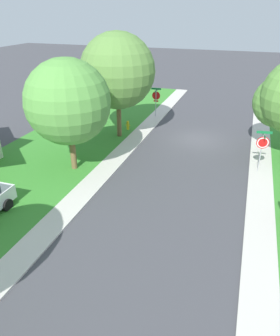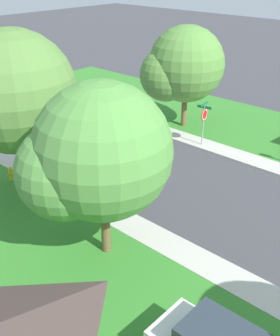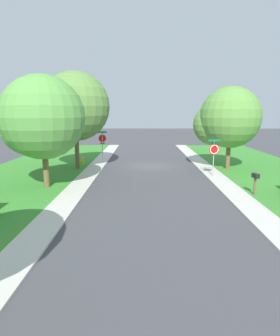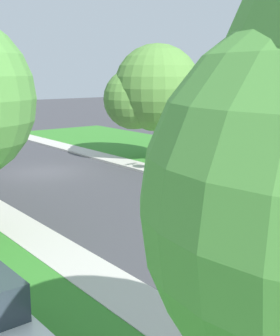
{
  "view_description": "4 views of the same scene",
  "coord_description": "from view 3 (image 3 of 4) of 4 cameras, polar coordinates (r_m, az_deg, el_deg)",
  "views": [
    {
      "loc": [
        -3.27,
        23.62,
        9.34
      ],
      "look_at": [
        1.82,
        8.77,
        1.4
      ],
      "focal_mm": 34.07,
      "sensor_mm": 36.0,
      "label": 1
    },
    {
      "loc": [
        15.84,
        17.95,
        10.64
      ],
      "look_at": [
        2.36,
        5.5,
        1.4
      ],
      "focal_mm": 45.67,
      "sensor_mm": 36.0,
      "label": 2
    },
    {
      "loc": [
        0.65,
        25.41,
        4.7
      ],
      "look_at": [
        0.81,
        8.2,
        1.4
      ],
      "focal_mm": 31.32,
      "sensor_mm": 36.0,
      "label": 3
    },
    {
      "loc": [
        10.47,
        21.72,
        5.15
      ],
      "look_at": [
        -0.51,
        7.49,
        1.4
      ],
      "focal_mm": 49.26,
      "sensor_mm": 36.0,
      "label": 4
    }
  ],
  "objects": [
    {
      "name": "tree_corner_large",
      "position": [
        19.04,
        -19.03,
        8.82
      ],
      "size": [
        5.45,
        5.07,
        6.92
      ],
      "color": "brown",
      "rests_on": "ground"
    },
    {
      "name": "ground_plane",
      "position": [
        25.85,
        1.96,
        0.37
      ],
      "size": [
        120.0,
        120.0,
        0.0
      ],
      "primitive_type": "plane",
      "color": "#424247"
    },
    {
      "name": "tree_sidewalk_far",
      "position": [
        25.07,
        16.37,
        9.07
      ],
      "size": [
        5.28,
        4.91,
        6.73
      ],
      "color": "brown",
      "rests_on": "ground"
    },
    {
      "name": "tree_sidewalk_near",
      "position": [
        24.94,
        -13.09,
        11.17
      ],
      "size": [
        5.99,
        5.57,
        7.93
      ],
      "color": "brown",
      "rests_on": "ground"
    },
    {
      "name": "stop_sign_near_corner",
      "position": [
        30.3,
        -7.34,
        5.41
      ],
      "size": [
        0.92,
        0.92,
        2.77
      ],
      "color": "#9E9EA3",
      "rests_on": "ground"
    },
    {
      "name": "stop_sign_far_corner",
      "position": [
        21.85,
        14.2,
        3.12
      ],
      "size": [
        0.91,
        0.91,
        2.77
      ],
      "color": "#9E9EA3",
      "rests_on": "ground"
    },
    {
      "name": "sidewalk_west",
      "position": [
        15.17,
        21.35,
        -7.77
      ],
      "size": [
        1.4,
        56.0,
        0.1
      ],
      "primitive_type": "cube",
      "color": "beige",
      "rests_on": "ground"
    },
    {
      "name": "sidewalk_east",
      "position": [
        14.76,
        -15.58,
        -7.92
      ],
      "size": [
        1.4,
        56.0,
        0.1
      ],
      "primitive_type": "cube",
      "color": "beige",
      "rests_on": "ground"
    },
    {
      "name": "mailbox",
      "position": [
        17.74,
        21.54,
        -1.93
      ],
      "size": [
        0.32,
        0.51,
        1.31
      ],
      "color": "brown",
      "rests_on": "ground"
    },
    {
      "name": "fire_hydrant",
      "position": [
        26.56,
        -11.08,
        1.41
      ],
      "size": [
        0.38,
        0.22,
        0.83
      ],
      "color": "gold",
      "rests_on": "ground"
    }
  ]
}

